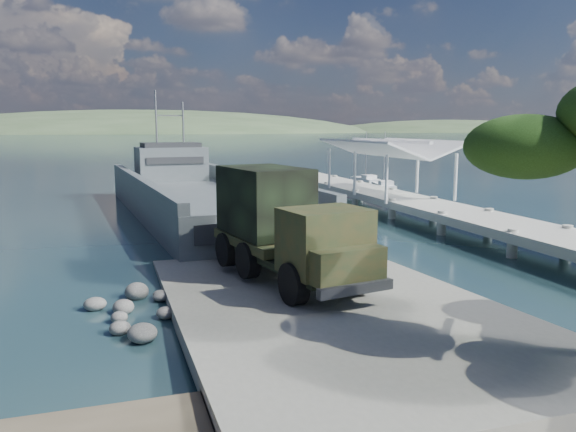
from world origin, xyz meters
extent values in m
plane|color=#19313C|center=(0.00, 0.00, 0.00)|extent=(1400.00, 1400.00, 0.00)
cube|color=gray|center=(0.00, -1.00, 0.25)|extent=(10.00, 18.00, 0.50)
cube|color=#B1B2A8|center=(13.00, 18.00, 1.00)|extent=(4.00, 44.00, 0.50)
cube|color=#4C575A|center=(-0.86, 21.89, 0.43)|extent=(10.93, 29.04, 2.37)
cube|color=#4C575A|center=(-4.82, 21.55, 2.18)|extent=(3.00, 28.36, 1.23)
cube|color=#4C575A|center=(3.11, 22.23, 2.18)|extent=(3.00, 28.36, 1.23)
cube|color=#4C575A|center=(0.35, 7.83, 0.95)|extent=(8.53, 1.11, 2.46)
cube|color=#4C575A|center=(-1.67, 31.33, 3.03)|extent=(5.99, 4.26, 2.84)
cube|color=#292B2E|center=(-1.67, 31.33, 4.64)|extent=(4.98, 3.43, 0.38)
cylinder|color=gray|center=(-2.80, 31.24, 6.82)|extent=(0.15, 0.15, 4.74)
cylinder|color=gray|center=(-0.53, 31.43, 6.35)|extent=(0.15, 0.15, 3.79)
cylinder|color=black|center=(-1.22, -1.11, 1.19)|extent=(0.72, 1.44, 1.38)
cylinder|color=black|center=(1.18, -0.67, 1.19)|extent=(0.72, 1.44, 1.38)
cylinder|color=black|center=(-1.88, 2.44, 1.19)|extent=(0.72, 1.44, 1.38)
cylinder|color=black|center=(0.53, 2.88, 1.19)|extent=(0.72, 1.44, 1.38)
cylinder|color=black|center=(-2.26, 4.53, 1.19)|extent=(0.72, 1.44, 1.38)
cylinder|color=black|center=(0.14, 4.97, 1.19)|extent=(0.72, 1.44, 1.38)
cube|color=black|center=(-0.56, 2.03, 1.35)|extent=(3.76, 8.36, 0.27)
cube|color=#23331C|center=(-0.04, -0.79, 2.47)|extent=(3.00, 2.57, 2.12)
cube|color=#23331C|center=(0.19, -2.04, 1.93)|extent=(2.58, 1.38, 1.06)
cube|color=#23331C|center=(-0.83, 3.50, 1.72)|extent=(3.50, 5.29, 0.37)
cube|color=black|center=(-0.87, 3.71, 3.26)|extent=(3.24, 4.43, 2.66)
cube|color=#292B2E|center=(0.29, -2.56, 1.30)|extent=(2.66, 0.74, 0.32)
imported|color=#23331C|center=(-1.13, -0.48, 1.34)|extent=(0.73, 0.68, 1.68)
cube|color=white|center=(18.93, 31.86, 0.22)|extent=(2.53, 5.02, 0.79)
cube|color=white|center=(18.71, 31.01, 0.75)|extent=(1.53, 1.66, 0.53)
cylinder|color=gray|center=(18.93, 31.86, 3.07)|extent=(0.09, 0.09, 5.27)
cube|color=white|center=(20.08, 38.47, 0.22)|extent=(1.41, 4.76, 0.78)
cube|color=white|center=(20.09, 37.61, 0.73)|extent=(1.22, 1.39, 0.52)
cylinder|color=gray|center=(20.08, 38.47, 3.02)|extent=(0.09, 0.09, 5.18)
ellipsoid|color=#1A380F|center=(3.00, -6.28, 5.69)|extent=(2.84, 2.84, 1.62)
camera|label=1|loc=(-6.66, -17.65, 6.17)|focal=35.00mm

